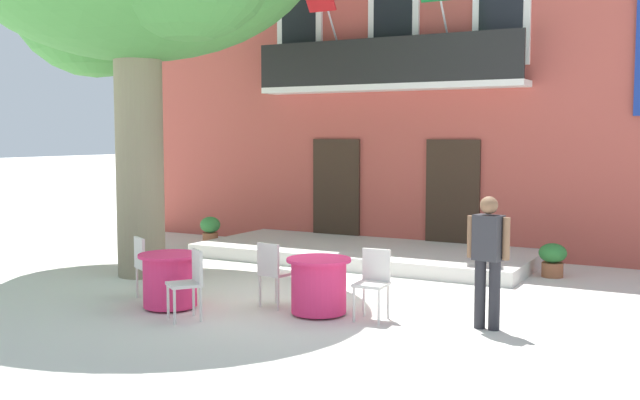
# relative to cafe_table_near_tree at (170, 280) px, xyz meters

# --- Properties ---
(ground_plane) EXTENTS (120.00, 120.00, 0.00)m
(ground_plane) POSITION_rel_cafe_table_near_tree_xyz_m (1.36, 1.31, -0.39)
(ground_plane) COLOR silver
(building_facade) EXTENTS (13.00, 5.09, 7.50)m
(building_facade) POSITION_rel_cafe_table_near_tree_xyz_m (0.64, 8.30, 3.36)
(building_facade) COLOR #B24C42
(building_facade) RESTS_ON ground
(entrance_step_platform) EXTENTS (6.38, 2.73, 0.25)m
(entrance_step_platform) POSITION_rel_cafe_table_near_tree_xyz_m (0.64, 4.95, -0.27)
(entrance_step_platform) COLOR silver
(entrance_step_platform) RESTS_ON ground
(cafe_table_near_tree) EXTENTS (0.86, 0.86, 0.76)m
(cafe_table_near_tree) POSITION_rel_cafe_table_near_tree_xyz_m (0.00, 0.00, 0.00)
(cafe_table_near_tree) COLOR #E52D66
(cafe_table_near_tree) RESTS_ON ground
(cafe_chair_near_tree_0) EXTENTS (0.55, 0.55, 0.91)m
(cafe_chair_near_tree_0) POSITION_rel_cafe_table_near_tree_xyz_m (-0.69, 0.31, 0.14)
(cafe_chair_near_tree_0) COLOR silver
(cafe_chair_near_tree_0) RESTS_ON ground
(cafe_chair_near_tree_1) EXTENTS (0.56, 0.56, 0.91)m
(cafe_chair_near_tree_1) POSITION_rel_cafe_table_near_tree_xyz_m (0.65, -0.38, 0.14)
(cafe_chair_near_tree_1) COLOR silver
(cafe_chair_near_tree_1) RESTS_ON ground
(cafe_table_middle) EXTENTS (0.86, 0.86, 0.76)m
(cafe_table_middle) POSITION_rel_cafe_table_near_tree_xyz_m (1.99, 0.66, 0.00)
(cafe_table_middle) COLOR #E52D66
(cafe_table_middle) RESTS_ON ground
(cafe_chair_middle_0) EXTENTS (0.47, 0.47, 0.91)m
(cafe_chair_middle_0) POSITION_rel_cafe_table_near_tree_xyz_m (1.23, 0.72, 0.14)
(cafe_chair_middle_0) COLOR silver
(cafe_chair_middle_0) RESTS_ON ground
(cafe_chair_middle_1) EXTENTS (0.42, 0.42, 0.91)m
(cafe_chair_middle_1) POSITION_rel_cafe_table_near_tree_xyz_m (2.73, 0.78, 0.14)
(cafe_chair_middle_1) COLOR silver
(cafe_chair_middle_1) RESTS_ON ground
(ground_planter_left) EXTENTS (0.43, 0.43, 0.66)m
(ground_planter_left) POSITION_rel_cafe_table_near_tree_xyz_m (-2.90, 4.78, -0.02)
(ground_planter_left) COLOR #995638
(ground_planter_left) RESTS_ON ground
(ground_planter_right) EXTENTS (0.46, 0.46, 0.57)m
(ground_planter_right) POSITION_rel_cafe_table_near_tree_xyz_m (4.18, 4.86, -0.07)
(ground_planter_right) COLOR #995638
(ground_planter_right) RESTS_ON ground
(pedestrian_near_entrance) EXTENTS (0.53, 0.29, 1.65)m
(pedestrian_near_entrance) POSITION_rel_cafe_table_near_tree_xyz_m (4.17, 0.99, 0.54)
(pedestrian_near_entrance) COLOR #232328
(pedestrian_near_entrance) RESTS_ON ground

